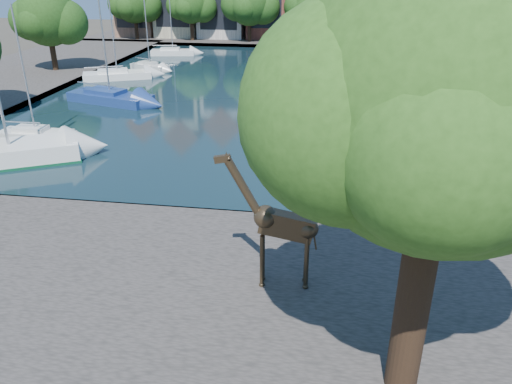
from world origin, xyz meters
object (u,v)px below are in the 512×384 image
at_px(plane_tree, 451,107).
at_px(giraffe_statue, 279,224).
at_px(sailboat_right_a, 446,149).
at_px(sailboat_left_a, 36,133).

xyz_separation_m(plane_tree, giraffe_statue, (-3.67, 3.90, -4.95)).
bearing_deg(sailboat_right_a, sailboat_left_a, -178.89).
distance_m(plane_tree, sailboat_left_a, 27.75).
bearing_deg(sailboat_right_a, plane_tree, -103.71).
relative_size(giraffe_statue, sailboat_right_a, 0.45).
xyz_separation_m(plane_tree, sailboat_right_a, (4.38, 17.97, -7.03)).
height_order(sailboat_left_a, sailboat_right_a, sailboat_right_a).
distance_m(giraffe_statue, sailboat_right_a, 16.35).
height_order(plane_tree, sailboat_left_a, plane_tree).
relative_size(plane_tree, sailboat_left_a, 1.32).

